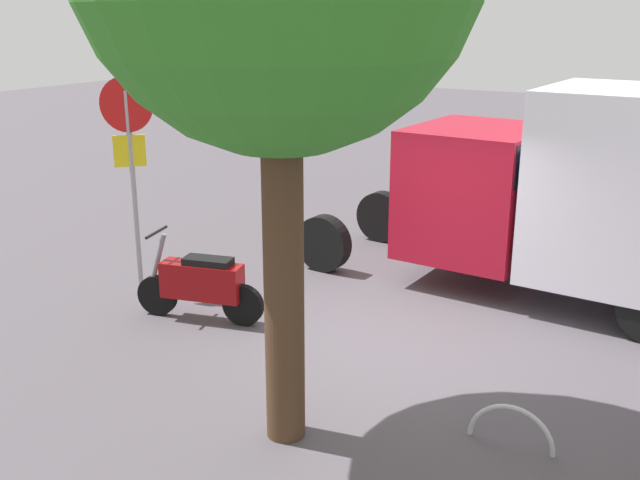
% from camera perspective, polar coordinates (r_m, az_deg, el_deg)
% --- Properties ---
extents(ground_plane, '(60.00, 60.00, 0.00)m').
position_cam_1_polar(ground_plane, '(9.36, 5.26, -7.94)').
color(ground_plane, '#4F494F').
extents(box_truck_near, '(8.05, 2.58, 3.02)m').
position_cam_1_polar(box_truck_near, '(10.69, 23.42, 3.30)').
color(box_truck_near, black).
rests_on(box_truck_near, ground).
extents(motorcycle, '(1.78, 0.71, 1.20)m').
position_cam_1_polar(motorcycle, '(9.92, -9.16, -3.34)').
color(motorcycle, black).
rests_on(motorcycle, ground).
extents(stop_sign, '(0.71, 0.33, 3.13)m').
position_cam_1_polar(stop_sign, '(10.68, -14.45, 6.56)').
color(stop_sign, '#9E9EA3').
rests_on(stop_sign, ground).
extents(bike_rack_hoop, '(0.85, 0.07, 0.85)m').
position_cam_1_polar(bike_rack_hoop, '(7.57, 14.46, -15.06)').
color(bike_rack_hoop, '#B7B7BC').
rests_on(bike_rack_hoop, ground).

